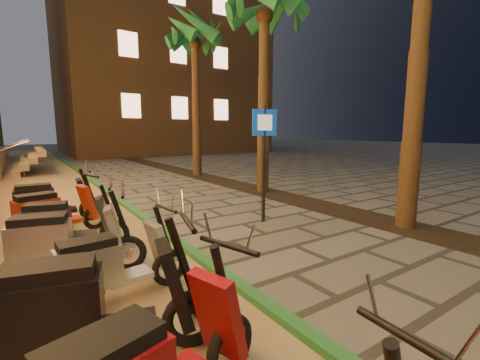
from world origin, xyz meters
TOP-DOWN VIEW (x-y plane):
  - ground at (0.00, 0.00)m, footprint 120.00×120.00m
  - parking_strip at (-2.60, 10.00)m, footprint 3.40×60.00m
  - green_curb at (-0.90, 10.00)m, footprint 0.18×60.00m
  - planting_strip at (3.60, 5.00)m, footprint 1.20×40.00m
  - apartment_block at (9.00, 32.00)m, footprint 18.00×16.06m
  - palm_c at (3.60, 7.00)m, footprint 2.97×3.02m
  - palm_d at (3.60, 12.00)m, footprint 2.97×3.02m
  - pedestrian_sign at (1.34, 4.06)m, footprint 0.57×0.16m
  - scooter_5 at (-2.74, 1.25)m, footprint 1.84×0.90m
  - scooter_6 at (-2.35, 2.27)m, footprint 1.59×0.59m
  - scooter_7 at (-2.75, 3.30)m, footprint 1.74×0.85m
  - scooter_8 at (-2.64, 4.41)m, footprint 1.63×0.81m
  - scooter_9 at (-2.74, 5.37)m, footprint 1.69×0.85m
  - scooter_10 at (-2.73, 6.38)m, footprint 1.74×0.61m

SIDE VIEW (x-z plane):
  - ground at x=0.00m, z-range 0.00..0.00m
  - parking_strip at x=-2.60m, z-range 0.00..0.01m
  - planting_strip at x=3.60m, z-range 0.00..0.02m
  - green_curb at x=-0.90m, z-range 0.00..0.10m
  - scooter_6 at x=-2.35m, z-range -0.07..1.04m
  - scooter_8 at x=-2.64m, z-range -0.08..1.08m
  - scooter_9 at x=-2.74m, z-range -0.08..1.12m
  - scooter_7 at x=-2.75m, z-range -0.08..1.15m
  - scooter_10 at x=-2.73m, z-range -0.08..1.15m
  - scooter_5 at x=-2.74m, z-range -0.09..1.21m
  - pedestrian_sign at x=1.34m, z-range 0.38..2.99m
  - palm_c at x=3.60m, z-range 2.27..9.18m
  - palm_d at x=3.60m, z-range 2.36..9.53m
  - apartment_block at x=9.00m, z-range 0.00..25.00m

